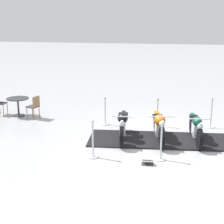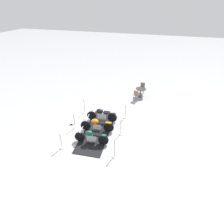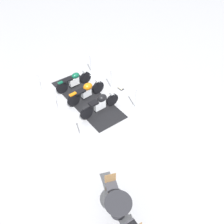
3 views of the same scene
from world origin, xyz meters
The scene contains 13 objects.
ground_plane centered at (0.00, 0.00, 0.00)m, with size 80.00×80.00×0.00m, color #B2B2B7.
display_platform centered at (0.00, 0.00, 0.02)m, with size 4.56×1.63×0.03m, color black.
motorcycle_black centered at (1.17, 0.14, 0.53)m, with size 0.66×2.14×0.94m.
motorcycle_copper centered at (0.00, 0.03, 0.51)m, with size 0.78×2.17×0.97m.
motorcycle_forest centered at (-1.18, -0.08, 0.48)m, with size 0.61×2.08×0.93m.
stanchion_right_front centered at (1.80, 1.72, 0.37)m, with size 0.33×0.33×1.13m.
stanchion_right_mid centered at (-0.13, 1.55, 0.38)m, with size 0.31×0.31×1.11m.
stanchion_left_rear centered at (-1.80, -1.72, 0.34)m, with size 0.35×0.35×1.12m.
stanchion_left_mid centered at (0.13, -1.55, 0.37)m, with size 0.31×0.31×1.08m.
stanchion_left_front centered at (2.06, -1.38, 0.33)m, with size 0.34×0.34×1.07m.
info_placard centered at (0.21, 1.94, 0.05)m, with size 0.34×0.23×0.18m.
cafe_table centered at (5.77, -1.88, 0.56)m, with size 0.89×0.89×0.74m.
cafe_chair_near_table centered at (4.98, -1.65, 0.53)m, with size 0.50×0.50×0.91m.
Camera 1 is at (-0.38, 10.64, 3.95)m, focal length 54.88 mm.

